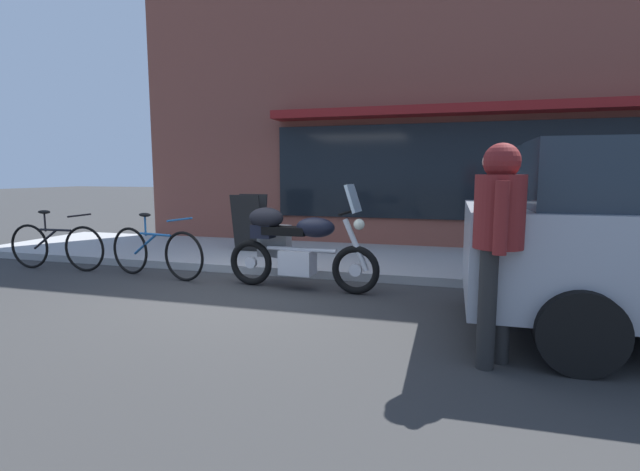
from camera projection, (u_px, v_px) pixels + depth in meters
name	position (u px, v px, depth m)	size (l,w,h in m)	color
ground_plane	(236.00, 294.00, 6.03)	(80.00, 80.00, 0.00)	#303030
touring_motorcycle	(293.00, 244.00, 6.29)	(2.11, 0.75, 1.39)	black
parked_bicycle	(156.00, 251.00, 6.97)	(1.76, 0.52, 0.95)	black
pedestrian_walking	(498.00, 227.00, 3.67)	(0.39, 0.56, 1.75)	black
sandwich_board_sign	(249.00, 223.00, 8.60)	(0.55, 0.43, 1.02)	black
second_bicycle_by_cafe	(56.00, 246.00, 7.52)	(1.75, 0.48, 0.95)	black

